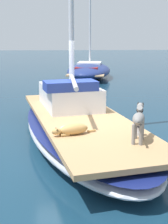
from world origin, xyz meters
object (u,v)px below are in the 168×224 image
Objects in this scene: sailboat_main at (81,129)px; moored_boat_far_astern at (89,70)px; dog_grey at (139,119)px; coiled_rope at (68,128)px; dog_tan at (72,129)px; deck_winch at (139,131)px.

moored_boat_far_astern is at bearing 83.64° from sailboat_main.
dog_grey reaches higher than coiled_rope.
sailboat_main is 12.84m from moored_boat_far_astern.
dog_tan is 14.35m from moored_boat_far_astern.
dog_grey is at bearing -108.55° from deck_winch.
deck_winch is 14.41m from moored_boat_far_astern.
dog_tan is at bearing -78.93° from coiled_rope.
dog_tan is at bearing -96.81° from moored_boat_far_astern.
dog_tan is 1.36m from dog_grey.
dog_grey is (1.23, -0.50, 0.32)m from dog_tan.
deck_winch is at bearing -57.02° from sailboat_main.
dog_grey is 14.76m from moored_boat_far_astern.
coiled_rope is (-1.30, 0.90, -0.40)m from dog_grey.
coiled_rope reaches higher than sailboat_main.
coiled_rope is 13.96m from moored_boat_far_astern.
moored_boat_far_astern is at bearing 88.58° from deck_winch.
sailboat_main is 1.19× the size of moored_boat_far_astern.
dog_tan is (-0.28, -1.48, 0.43)m from sailboat_main.
sailboat_main is 2.33m from dog_grey.
dog_grey is at bearing -91.84° from moored_boat_far_astern.
sailboat_main is 23.43× the size of coiled_rope.
moored_boat_far_astern is (1.70, 14.24, -0.24)m from dog_tan.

